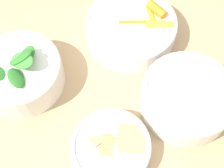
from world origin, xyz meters
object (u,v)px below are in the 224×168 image
bowl_carrots (132,28)px  bowl_greens (20,73)px  bowl_beans_hotdog (187,98)px  bowl_cookies (111,148)px

bowl_carrots → bowl_greens: size_ratio=1.15×
bowl_greens → bowl_beans_hotdog: size_ratio=0.96×
bowl_beans_hotdog → bowl_carrots: bearing=158.7°
bowl_carrots → bowl_cookies: bearing=-61.6°
bowl_beans_hotdog → bowl_cookies: bearing=-108.9°
bowl_beans_hotdog → bowl_greens: bearing=-151.1°
bowl_beans_hotdog → bowl_cookies: (-0.06, -0.17, -0.01)m
bowl_beans_hotdog → bowl_cookies: 0.17m
bowl_greens → bowl_cookies: bowl_greens is taller
bowl_greens → bowl_beans_hotdog: bearing=28.9°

